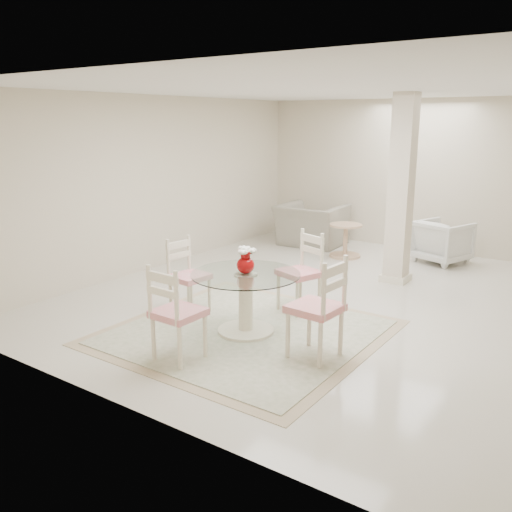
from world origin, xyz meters
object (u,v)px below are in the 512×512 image
Objects in this scene: dining_chair_east at (322,301)px; dining_chair_north at (304,266)px; dining_chair_south at (173,307)px; side_table at (345,242)px; recliner_taupe at (311,225)px; column at (401,190)px; dining_table at (246,303)px; dining_chair_west at (186,270)px; armchair_white at (442,241)px; red_vase at (246,260)px.

dining_chair_north is (-0.86, 1.14, -0.03)m from dining_chair_east.
side_table is at bearing -82.58° from dining_chair_south.
recliner_taupe is 2.05× the size of side_table.
column reaches higher than dining_table.
dining_chair_north is 1.07× the size of dining_chair_west.
column is 2.47× the size of dining_chair_south.
dining_chair_east is 0.98× the size of recliner_taupe.
column is 1.81m from armchair_white.
armchair_white is 1.34× the size of side_table.
column is at bearing -99.44° from dining_chair_south.
dining_chair_south is at bearing -84.18° from side_table.
recliner_taupe is (-1.44, 5.30, -0.19)m from dining_chair_south.
armchair_white is (1.00, 5.42, -0.22)m from dining_chair_south.
dining_table is at bearing -95.79° from dining_chair_south.
side_table is at bearing 0.50° from dining_chair_west.
armchair_white is at bearing -98.81° from dining_chair_south.
dining_chair_south is at bearing -97.39° from dining_table.
red_vase is at bearing -79.62° from dining_chair_north.
dining_chair_south is at bearing 102.77° from recliner_taupe.
dining_chair_north is at bearing -138.62° from dining_chair_east.
dining_table is 1.01× the size of recliner_taupe.
armchair_white is at bearing -179.66° from recliner_taupe.
dining_chair_south is at bearing -79.07° from dining_chair_north.
dining_chair_north is at bearing 81.40° from dining_table.
dining_chair_west reaches higher than red_vase.
dining_table is at bearing -93.25° from dining_chair_east.
column reaches higher than recliner_taupe.
red_vase is 3.90m from side_table.
column is 2.77m from recliner_taupe.
dining_chair_north is (0.15, 1.01, 0.23)m from dining_table.
recliner_taupe is at bearing -73.23° from dining_chair_south.
dining_chair_east is at bearing 117.91° from recliner_taupe.
dining_chair_south is (-1.15, -0.88, -0.04)m from dining_chair_east.
recliner_taupe is (-2.59, 4.42, -0.23)m from dining_chair_east.
armchair_white reaches higher than dining_table.
dining_chair_south is 5.51m from armchair_white.
dining_chair_west is at bearing 172.26° from dining_table.
dining_chair_east is 1.06× the size of dining_chair_north.
dining_chair_south is at bearing -97.45° from red_vase.
column is 2.11m from dining_chair_north.
dining_chair_west is at bearing -95.99° from side_table.
side_table is at bearing 124.40° from dining_chair_north.
dining_chair_east is 4.55m from armchair_white.
armchair_white is (0.23, 1.49, -0.99)m from column.
dining_chair_east is at bearing -7.57° from dining_table.
column reaches higher than armchair_white.
dining_chair_west reaches higher than armchair_white.
dining_chair_east reaches higher than dining_chair_north.
dining_chair_south is at bearing -48.30° from dining_chair_east.
recliner_taupe is 1.52× the size of armchair_white.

